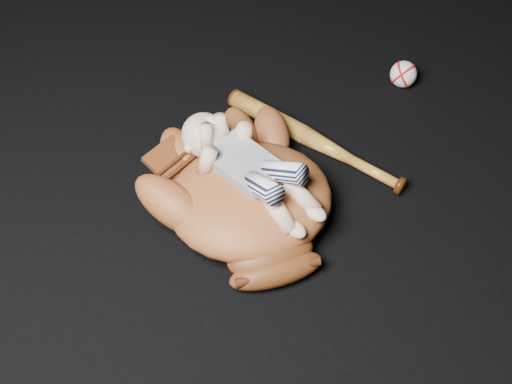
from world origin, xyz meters
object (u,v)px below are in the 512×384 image
newborn_baby (254,169)px  baseball_bat (315,141)px  baseball_glove (250,194)px  baseball (404,74)px

newborn_baby → baseball_bat: size_ratio=0.76×
newborn_baby → baseball_glove: bearing=-162.2°
baseball_bat → baseball_glove: bearing=-163.8°
baseball_glove → baseball: 0.55m
newborn_baby → baseball_bat: bearing=9.4°
baseball_glove → baseball: (0.54, 0.10, -0.04)m
baseball_bat → baseball: bearing=5.3°
baseball_bat → newborn_baby: bearing=-164.5°
newborn_baby → baseball_bat: 0.25m
baseball_glove → newborn_baby: 0.05m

